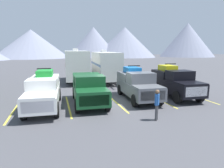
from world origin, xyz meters
TOP-DOWN VIEW (x-y plane):
  - ground_plane at (0.00, 0.00)m, footprint 240.00×240.00m
  - pickup_truck_a at (-5.01, 0.13)m, footprint 2.30×5.97m
  - pickup_truck_b at (-1.96, 0.26)m, footprint 2.43×5.48m
  - pickup_truck_c at (1.93, 0.59)m, footprint 2.37×5.65m
  - pickup_truck_d at (5.20, 0.44)m, footprint 2.36×5.48m
  - lot_stripe_a at (-6.89, 0.02)m, footprint 0.12×5.50m
  - lot_stripe_b at (-3.44, 0.02)m, footprint 0.12×5.50m
  - lot_stripe_c at (0.00, 0.02)m, footprint 0.12×5.50m
  - lot_stripe_d at (3.44, 0.02)m, footprint 0.12×5.50m
  - lot_stripe_e at (6.89, 0.02)m, footprint 0.12×5.50m
  - camper_trailer_a at (-1.77, 10.16)m, footprint 2.92×8.48m
  - camper_trailer_b at (1.57, 9.29)m, footprint 2.82×8.69m
  - person_a at (1.05, -4.20)m, footprint 0.32×0.32m
  - mountain_ridge at (-5.09, 78.57)m, footprint 147.39×51.95m

SIDE VIEW (x-z plane):
  - ground_plane at x=0.00m, z-range 0.00..0.00m
  - lot_stripe_a at x=-6.89m, z-range 0.00..0.01m
  - lot_stripe_b at x=-3.44m, z-range 0.00..0.01m
  - lot_stripe_c at x=0.00m, z-range 0.00..0.01m
  - lot_stripe_d at x=3.44m, z-range 0.00..0.01m
  - lot_stripe_e at x=6.89m, z-range 0.00..0.01m
  - person_a at x=1.05m, z-range 0.13..1.85m
  - pickup_truck_b at x=-1.96m, z-range 0.08..2.19m
  - pickup_truck_a at x=-5.01m, z-range -0.11..2.47m
  - pickup_truck_c at x=1.93m, z-range -0.10..2.48m
  - pickup_truck_d at x=5.20m, z-range -0.10..2.58m
  - camper_trailer_b at x=1.57m, z-range 0.10..3.92m
  - camper_trailer_a at x=-1.77m, z-range 0.10..4.09m
  - mountain_ridge at x=-5.09m, z-range -2.30..14.75m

